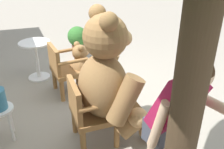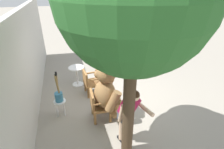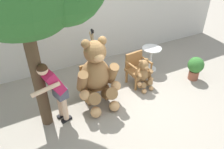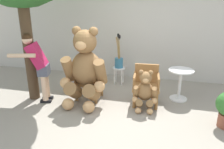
{
  "view_description": "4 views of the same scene",
  "coord_description": "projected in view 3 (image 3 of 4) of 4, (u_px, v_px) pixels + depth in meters",
  "views": [
    {
      "loc": [
        -3.06,
        1.36,
        2.23
      ],
      "look_at": [
        -0.03,
        0.12,
        0.55
      ],
      "focal_mm": 40.0,
      "sensor_mm": 36.0,
      "label": 1
    },
    {
      "loc": [
        -4.42,
        1.38,
        3.35
      ],
      "look_at": [
        0.28,
        0.02,
        0.82
      ],
      "focal_mm": 28.0,
      "sensor_mm": 36.0,
      "label": 2
    },
    {
      "loc": [
        -2.27,
        -3.4,
        3.55
      ],
      "look_at": [
        -0.25,
        0.42,
        0.68
      ],
      "focal_mm": 35.0,
      "sensor_mm": 36.0,
      "label": 3
    },
    {
      "loc": [
        0.98,
        -3.8,
        2.23
      ],
      "look_at": [
        -0.01,
        0.21,
        0.78
      ],
      "focal_mm": 35.0,
      "sensor_mm": 36.0,
      "label": 4
    }
  ],
  "objects": [
    {
      "name": "ground_plane",
      "position": [
        129.0,
        103.0,
        5.35
      ],
      "size": [
        60.0,
        60.0,
        0.0
      ],
      "primitive_type": "plane",
      "color": "gray"
    },
    {
      "name": "wooden_chair_right",
      "position": [
        137.0,
        68.0,
        5.84
      ],
      "size": [
        0.6,
        0.56,
        0.86
      ],
      "color": "olive",
      "rests_on": "ground"
    },
    {
      "name": "white_stool",
      "position": [
        94.0,
        62.0,
        6.33
      ],
      "size": [
        0.34,
        0.34,
        0.46
      ],
      "color": "white",
      "rests_on": "ground"
    },
    {
      "name": "round_side_table",
      "position": [
        151.0,
        56.0,
        6.41
      ],
      "size": [
        0.56,
        0.56,
        0.72
      ],
      "color": "white",
      "rests_on": "ground"
    },
    {
      "name": "brush_bucket",
      "position": [
        93.0,
        53.0,
        6.16
      ],
      "size": [
        0.22,
        0.22,
        0.92
      ],
      "color": "teal",
      "rests_on": "white_stool"
    },
    {
      "name": "teddy_bear_small",
      "position": [
        143.0,
        75.0,
        5.66
      ],
      "size": [
        0.51,
        0.5,
        0.85
      ],
      "color": "olive",
      "rests_on": "ground"
    },
    {
      "name": "person_visitor",
      "position": [
        55.0,
        88.0,
        4.36
      ],
      "size": [
        0.73,
        0.61,
        1.54
      ],
      "color": "black",
      "rests_on": "ground"
    },
    {
      "name": "back_wall",
      "position": [
        88.0,
        18.0,
        6.34
      ],
      "size": [
        10.0,
        0.16,
        2.8
      ],
      "primitive_type": "cube",
      "color": "beige",
      "rests_on": "ground"
    },
    {
      "name": "teddy_bear_large",
      "position": [
        97.0,
        74.0,
        4.94
      ],
      "size": [
        1.01,
        0.96,
        1.68
      ],
      "color": "olive",
      "rests_on": "ground"
    },
    {
      "name": "potted_plant",
      "position": [
        195.0,
        67.0,
        6.02
      ],
      "size": [
        0.44,
        0.44,
        0.68
      ],
      "color": "brown",
      "rests_on": "ground"
    },
    {
      "name": "wooden_chair_left",
      "position": [
        93.0,
        81.0,
        5.34
      ],
      "size": [
        0.58,
        0.54,
        0.86
      ],
      "color": "olive",
      "rests_on": "ground"
    }
  ]
}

